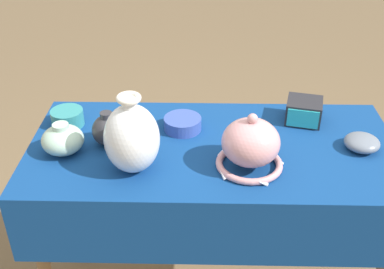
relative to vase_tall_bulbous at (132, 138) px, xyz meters
name	(u,v)px	position (x,y,z in m)	size (l,w,h in m)	color
display_table	(213,170)	(0.25, 0.13, -0.21)	(1.26, 0.61, 0.80)	olive
vase_tall_bulbous	(132,138)	(0.00, 0.00, 0.00)	(0.17, 0.17, 0.26)	white
vase_dome_bell	(250,146)	(0.36, 0.02, -0.04)	(0.22, 0.23, 0.19)	#D19399
mosaic_tile_box	(304,111)	(0.59, 0.32, -0.07)	(0.15, 0.15, 0.08)	#232328
pot_squat_cobalt	(183,124)	(0.14, 0.24, -0.09)	(0.13, 0.13, 0.05)	#3851A8
bowl_shallow_slate	(362,143)	(0.75, 0.13, -0.09)	(0.12, 0.12, 0.05)	slate
jar_round_charcoal	(108,131)	(-0.10, 0.14, -0.06)	(0.11, 0.11, 0.12)	#2D2D33
pot_squat_teal	(67,118)	(-0.27, 0.27, -0.09)	(0.12, 0.12, 0.06)	teal
jar_round_celadon	(63,140)	(-0.24, 0.09, -0.07)	(0.14, 0.14, 0.11)	#A8CCB7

